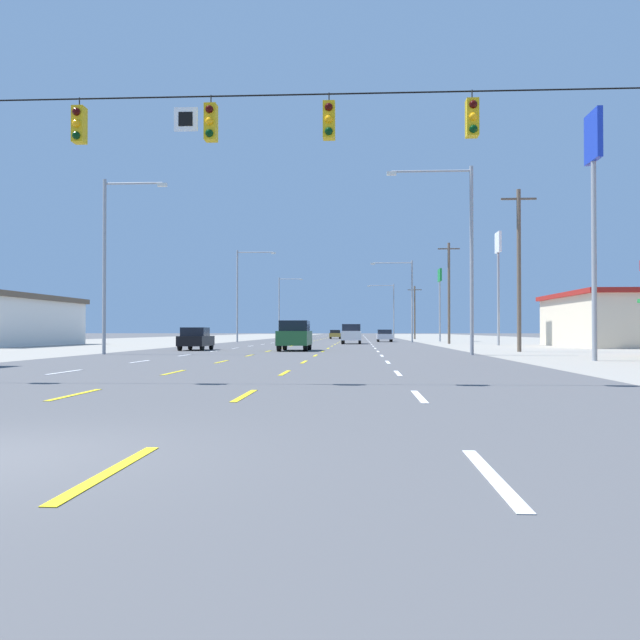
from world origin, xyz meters
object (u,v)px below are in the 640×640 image
suv_center_turn_nearest (295,335)px  pole_sign_right_row_2 (440,285)px  streetlight_right_row_2 (391,306)px  hatchback_far_left_farther (294,334)px  pole_sign_right_row_1 (498,260)px  streetlight_left_row_1 (241,289)px  streetlight_left_row_2 (281,303)px  pole_sign_right_row_0 (594,175)px  streetlight_right_row_1 (407,294)px  hatchback_far_left_near (196,339)px  streetlight_right_row_0 (463,245)px  sedan_far_right_midfar (385,335)px  sedan_center_turn_far (335,334)px  streetlight_left_row_0 (110,254)px  hatchback_inner_right_farthest (355,334)px  suv_inner_right_mid (351,334)px

suv_center_turn_nearest → pole_sign_right_row_2: 43.20m
streetlight_right_row_2 → suv_center_turn_nearest: bearing=-97.3°
hatchback_far_left_farther → pole_sign_right_row_1: bearing=-67.0°
streetlight_left_row_1 → streetlight_left_row_2: streetlight_left_row_2 is taller
suv_center_turn_nearest → streetlight_left_row_2: bearing=97.1°
hatchback_far_left_farther → pole_sign_right_row_0: bearing=-76.2°
streetlight_right_row_1 → suv_center_turn_nearest: bearing=-105.9°
hatchback_far_left_near → streetlight_right_row_0: bearing=-26.5°
sedan_far_right_midfar → pole_sign_right_row_2: pole_sign_right_row_2 is taller
sedan_center_turn_far → streetlight_left_row_0: 76.11m
hatchback_inner_right_farthest → streetlight_right_row_1: size_ratio=0.41×
suv_inner_right_mid → hatchback_far_left_farther: bearing=102.1°
streetlight_right_row_2 → streetlight_left_row_2: bearing=180.0°
hatchback_far_left_near → hatchback_inner_right_farthest: (10.21, 83.71, 0.00)m
sedan_center_turn_far → streetlight_right_row_2: (9.49, 8.66, 4.86)m
hatchback_far_left_near → streetlight_right_row_0: 19.30m
sedan_far_right_midfar → suv_inner_right_mid: bearing=-106.3°
pole_sign_right_row_1 → streetlight_left_row_2: 64.67m
suv_center_turn_nearest → hatchback_inner_right_farthest: (3.43, 84.44, -0.24)m
streetlight_left_row_1 → streetlight_left_row_0: bearing=-90.2°
hatchback_far_left_farther → streetlight_left_row_1: (-2.46, -38.91, 5.43)m
hatchback_far_left_near → pole_sign_right_row_2: (20.97, 39.63, 6.15)m
streetlight_left_row_0 → streetlight_right_row_0: (19.48, -0.00, 0.37)m
hatchback_far_left_farther → pole_sign_right_row_0: size_ratio=0.36×
streetlight_left_row_1 → suv_inner_right_mid: bearing=-37.9°
pole_sign_right_row_2 → streetlight_left_row_2: (-23.75, 36.02, -0.74)m
hatchback_inner_right_farthest → sedan_center_turn_far: bearing=-100.5°
streetlight_left_row_1 → pole_sign_right_row_1: bearing=-33.1°
pole_sign_right_row_1 → streetlight_right_row_2: size_ratio=1.06×
pole_sign_right_row_0 → streetlight_right_row_0: size_ratio=1.07×
suv_center_turn_nearest → pole_sign_right_row_2: size_ratio=0.55×
streetlight_left_row_1 → streetlight_right_row_2: 46.22m
sedan_center_turn_far → streetlight_right_row_0: 76.08m
pole_sign_right_row_0 → streetlight_right_row_0: (-4.67, 6.90, -2.16)m
streetlight_right_row_1 → streetlight_left_row_2: (-19.35, 41.98, 0.65)m
hatchback_far_left_farther → pole_sign_right_row_1: size_ratio=0.38×
sedan_far_right_midfar → streetlight_left_row_1: (-16.79, -2.89, 5.45)m
suv_center_turn_nearest → streetlight_right_row_1: bearing=74.1°
hatchback_far_left_farther → hatchback_inner_right_farthest: same height
hatchback_far_left_near → streetlight_left_row_0: streetlight_left_row_0 is taller
streetlight_left_row_0 → hatchback_far_left_near: bearing=71.0°
hatchback_far_left_farther → pole_sign_right_row_0: pole_sign_right_row_0 is taller
hatchback_far_left_farther → streetlight_right_row_0: bearing=-78.2°
pole_sign_right_row_2 → streetlight_right_row_1: streetlight_right_row_1 is taller
streetlight_left_row_2 → streetlight_right_row_2: streetlight_left_row_2 is taller
pole_sign_right_row_1 → hatchback_inner_right_farthest: bearing=101.2°
pole_sign_right_row_2 → streetlight_left_row_2: streetlight_left_row_2 is taller
pole_sign_right_row_2 → streetlight_right_row_2: bearing=96.9°
hatchback_far_left_near → sedan_far_right_midfar: bearing=69.0°
hatchback_far_left_near → suv_inner_right_mid: (10.24, 23.57, 0.24)m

